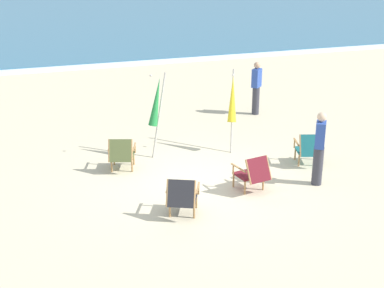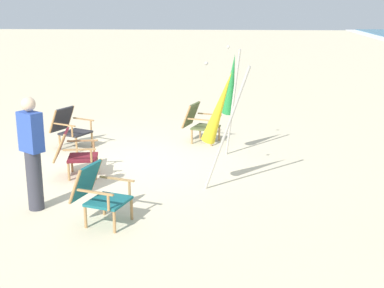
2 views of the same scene
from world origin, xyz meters
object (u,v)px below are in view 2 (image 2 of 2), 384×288
at_px(beach_chair_far_center, 199,122).
at_px(person_near_chairs, 32,153).
at_px(beach_chair_front_right, 69,127).
at_px(beach_chair_back_right, 73,152).
at_px(beach_chair_front_left, 98,192).
at_px(umbrella_furled_yellow, 220,109).
at_px(umbrella_furled_green, 231,85).

bearing_deg(beach_chair_far_center, person_near_chairs, -29.40).
bearing_deg(beach_chair_front_right, beach_chair_back_right, 17.82).
relative_size(beach_chair_back_right, beach_chair_far_center, 0.96).
relative_size(beach_chair_front_left, person_near_chairs, 0.52).
bearing_deg(beach_chair_back_right, beach_chair_front_left, 24.72).
height_order(beach_chair_back_right, person_near_chairs, person_near_chairs).
xyz_separation_m(beach_chair_back_right, beach_chair_front_right, (-1.75, -0.56, 0.00)).
distance_m(beach_chair_front_right, umbrella_furled_yellow, 3.92).
distance_m(beach_chair_front_right, beach_chair_far_center, 2.64).
distance_m(umbrella_furled_yellow, person_near_chairs, 2.79).
xyz_separation_m(beach_chair_front_right, beach_chair_far_center, (-0.59, 2.57, 0.00)).
relative_size(beach_chair_back_right, beach_chair_front_right, 0.90).
bearing_deg(beach_chair_front_right, umbrella_furled_green, 82.22).
distance_m(beach_chair_far_center, umbrella_furled_yellow, 3.10).
xyz_separation_m(beach_chair_back_right, umbrella_furled_green, (-1.31, 2.65, 0.93)).
xyz_separation_m(beach_chair_front_left, umbrella_furled_green, (-3.18, 1.79, 0.93)).
bearing_deg(beach_chair_front_left, beach_chair_far_center, 164.76).
relative_size(beach_chair_back_right, person_near_chairs, 0.49).
bearing_deg(person_near_chairs, beach_chair_front_right, -172.54).
bearing_deg(person_near_chairs, umbrella_furled_green, 134.90).
distance_m(beach_chair_front_left, beach_chair_front_right, 3.89).
bearing_deg(beach_chair_front_right, umbrella_furled_yellow, 52.25).
bearing_deg(umbrella_furled_green, beach_chair_far_center, -148.11).
bearing_deg(beach_chair_front_right, beach_chair_far_center, 102.99).
xyz_separation_m(beach_chair_far_center, umbrella_furled_green, (1.03, 0.64, 0.93)).
height_order(beach_chair_far_center, person_near_chairs, person_near_chairs).
relative_size(beach_chair_front_right, umbrella_furled_green, 0.43).
height_order(beach_chair_back_right, umbrella_furled_green, umbrella_furled_green).
height_order(beach_chair_front_right, umbrella_furled_green, umbrella_furled_green).
bearing_deg(umbrella_furled_yellow, beach_chair_back_right, -103.40).
bearing_deg(beach_chair_far_center, beach_chair_front_left, -15.24).
height_order(beach_chair_back_right, umbrella_furled_yellow, umbrella_furled_yellow).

